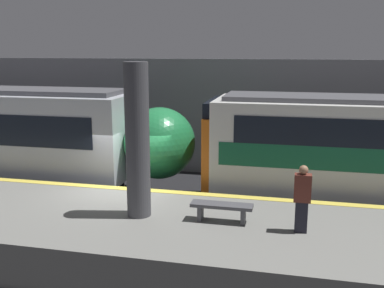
# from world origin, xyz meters

# --- Properties ---
(ground_plane) EXTENTS (120.00, 120.00, 0.00)m
(ground_plane) POSITION_xyz_m (0.00, 0.00, 0.00)
(ground_plane) COLOR black
(platform) EXTENTS (40.00, 4.40, 1.07)m
(platform) POSITION_xyz_m (0.00, -2.20, 0.53)
(platform) COLOR slate
(platform) RESTS_ON ground
(station_rear_barrier) EXTENTS (50.00, 0.15, 4.77)m
(station_rear_barrier) POSITION_xyz_m (0.00, 5.90, 2.38)
(station_rear_barrier) COLOR gray
(station_rear_barrier) RESTS_ON ground
(support_pillar_near) EXTENTS (0.59, 0.59, 3.81)m
(support_pillar_near) POSITION_xyz_m (1.29, -2.11, 2.96)
(support_pillar_near) COLOR #47474C
(support_pillar_near) RESTS_ON platform
(person_waiting) EXTENTS (0.38, 0.24, 1.57)m
(person_waiting) POSITION_xyz_m (5.25, -2.28, 1.88)
(person_waiting) COLOR black
(person_waiting) RESTS_ON platform
(platform_bench) EXTENTS (1.50, 0.40, 0.45)m
(platform_bench) POSITION_xyz_m (3.38, -2.07, 1.39)
(platform_bench) COLOR #4C4C51
(platform_bench) RESTS_ON platform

